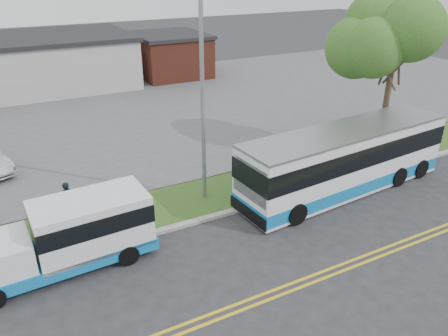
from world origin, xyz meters
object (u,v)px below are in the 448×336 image
transit_bus (345,160)px  streetlight_near (203,87)px  pedestrian (67,199)px  tree_east (396,40)px  shuttle_bus (75,232)px

transit_bus → streetlight_near: bearing=156.3°
pedestrian → tree_east: bearing=146.3°
streetlight_near → pedestrian: 7.33m
tree_east → streetlight_near: size_ratio=0.88×
shuttle_bus → pedestrian: size_ratio=4.16×
streetlight_near → pedestrian: bearing=167.8°
shuttle_bus → transit_bus: 12.18m
shuttle_bus → tree_east: bearing=5.1°
pedestrian → streetlight_near: bearing=137.5°
streetlight_near → shuttle_bus: 7.49m
tree_east → pedestrian: tree_east is taller
streetlight_near → transit_bus: (6.15, -2.13, -3.70)m
shuttle_bus → pedestrian: 3.38m
transit_bus → pedestrian: size_ratio=7.13×
transit_bus → tree_east: bearing=21.8°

